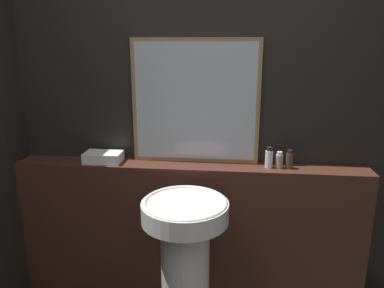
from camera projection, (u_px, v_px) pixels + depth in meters
name	position (u px, v px, depth m)	size (l,w,h in m)	color
wall_back	(192.00, 116.00, 2.43)	(8.00, 0.06, 2.50)	black
vanity_counter	(190.00, 233.00, 2.51)	(2.25, 0.20, 0.96)	#422319
pedestal_sink	(185.00, 261.00, 2.06)	(0.47, 0.47, 0.91)	white
mirror	(195.00, 102.00, 2.35)	(0.81, 0.03, 0.78)	#937047
towel_stack	(103.00, 157.00, 2.43)	(0.24, 0.15, 0.07)	white
shampoo_bottle	(269.00, 158.00, 2.32)	(0.05, 0.05, 0.13)	white
conditioner_bottle	(279.00, 161.00, 2.31)	(0.05, 0.05, 0.11)	gray
lotion_bottle	(289.00, 160.00, 2.30)	(0.04, 0.04, 0.12)	#4C3823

